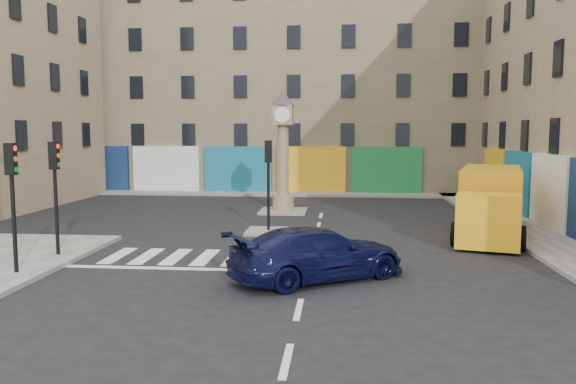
# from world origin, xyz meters

# --- Properties ---
(ground) EXTENTS (120.00, 120.00, 0.00)m
(ground) POSITION_xyz_m (0.00, 0.00, 0.00)
(ground) COLOR black
(ground) RESTS_ON ground
(sidewalk_right) EXTENTS (2.60, 30.00, 0.15)m
(sidewalk_right) POSITION_xyz_m (8.70, 10.00, 0.07)
(sidewalk_right) COLOR gray
(sidewalk_right) RESTS_ON ground
(sidewalk_far) EXTENTS (32.00, 2.40, 0.15)m
(sidewalk_far) POSITION_xyz_m (-4.00, 22.20, 0.07)
(sidewalk_far) COLOR gray
(sidewalk_far) RESTS_ON ground
(island_near) EXTENTS (1.80, 1.80, 0.12)m
(island_near) POSITION_xyz_m (-2.00, 8.00, 0.06)
(island_near) COLOR gray
(island_near) RESTS_ON ground
(island_far) EXTENTS (2.40, 2.40, 0.12)m
(island_far) POSITION_xyz_m (-2.00, 14.00, 0.06)
(island_far) COLOR gray
(island_far) RESTS_ON ground
(building_far) EXTENTS (32.00, 10.00, 17.00)m
(building_far) POSITION_xyz_m (-4.00, 28.00, 8.50)
(building_far) COLOR #827457
(building_far) RESTS_ON ground
(traffic_light_left_near) EXTENTS (0.28, 0.22, 3.70)m
(traffic_light_left_near) POSITION_xyz_m (-8.30, 0.20, 2.62)
(traffic_light_left_near) COLOR black
(traffic_light_left_near) RESTS_ON sidewalk_left
(traffic_light_left_far) EXTENTS (0.28, 0.22, 3.70)m
(traffic_light_left_far) POSITION_xyz_m (-8.30, 2.60, 2.62)
(traffic_light_left_far) COLOR black
(traffic_light_left_far) RESTS_ON sidewalk_left
(traffic_light_island) EXTENTS (0.28, 0.22, 3.70)m
(traffic_light_island) POSITION_xyz_m (-2.00, 8.00, 2.59)
(traffic_light_island) COLOR black
(traffic_light_island) RESTS_ON island_near
(clock_pillar) EXTENTS (1.20, 1.20, 6.10)m
(clock_pillar) POSITION_xyz_m (-2.00, 14.00, 3.55)
(clock_pillar) COLOR #9A8765
(clock_pillar) RESTS_ON island_far
(navy_sedan) EXTENTS (5.46, 4.58, 1.50)m
(navy_sedan) POSITION_xyz_m (0.33, 0.79, 0.75)
(navy_sedan) COLOR black
(navy_sedan) RESTS_ON ground
(yellow_van) EXTENTS (4.09, 7.71, 2.69)m
(yellow_van) POSITION_xyz_m (6.98, 8.32, 1.34)
(yellow_van) COLOR #F7A914
(yellow_van) RESTS_ON ground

